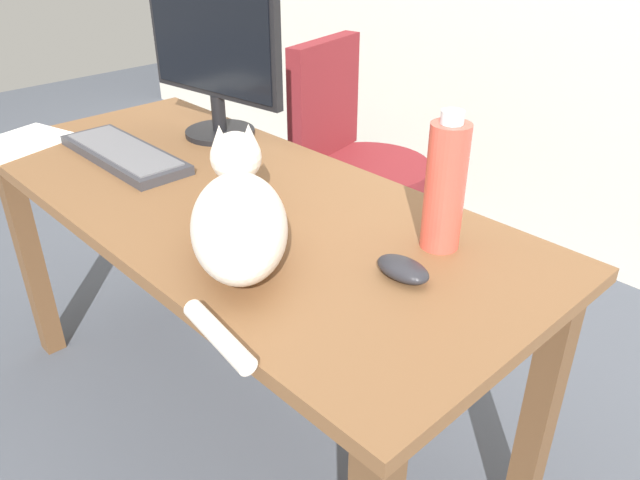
# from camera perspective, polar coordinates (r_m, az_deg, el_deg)

# --- Properties ---
(ground_plane) EXTENTS (8.00, 8.00, 0.00)m
(ground_plane) POSITION_cam_1_polar(r_m,az_deg,el_deg) (1.89, -6.62, -16.00)
(ground_plane) COLOR #474C56
(desk) EXTENTS (1.54, 0.66, 0.72)m
(desk) POSITION_cam_1_polar(r_m,az_deg,el_deg) (1.52, -7.93, 0.68)
(desk) COLOR brown
(desk) RESTS_ON ground_plane
(office_chair) EXTENTS (0.49, 0.48, 0.91)m
(office_chair) POSITION_cam_1_polar(r_m,az_deg,el_deg) (2.26, 3.23, 4.45)
(office_chair) COLOR black
(office_chair) RESTS_ON ground_plane
(monitor) EXTENTS (0.48, 0.20, 0.42)m
(monitor) POSITION_cam_1_polar(r_m,az_deg,el_deg) (1.79, -9.75, 16.33)
(monitor) COLOR black
(monitor) RESTS_ON desk
(keyboard) EXTENTS (0.44, 0.15, 0.03)m
(keyboard) POSITION_cam_1_polar(r_m,az_deg,el_deg) (1.73, -17.55, 7.56)
(keyboard) COLOR #333338
(keyboard) RESTS_ON desk
(cat) EXTENTS (0.51, 0.39, 0.20)m
(cat) POSITION_cam_1_polar(r_m,az_deg,el_deg) (1.19, -7.49, 2.20)
(cat) COLOR silver
(cat) RESTS_ON desk
(computer_mouse) EXTENTS (0.11, 0.06, 0.04)m
(computer_mouse) POSITION_cam_1_polar(r_m,az_deg,el_deg) (1.14, 7.61, -2.66)
(computer_mouse) COLOR #232328
(computer_mouse) RESTS_ON desk
(paper_sheet) EXTENTS (0.28, 0.34, 0.00)m
(paper_sheet) POSITION_cam_1_polar(r_m,az_deg,el_deg) (1.96, -26.20, 7.93)
(paper_sheet) COLOR white
(paper_sheet) RESTS_ON desk
(water_bottle) EXTENTS (0.08, 0.08, 0.28)m
(water_bottle) POSITION_cam_1_polar(r_m,az_deg,el_deg) (1.20, 11.41, 4.90)
(water_bottle) COLOR #D84C3D
(water_bottle) RESTS_ON desk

